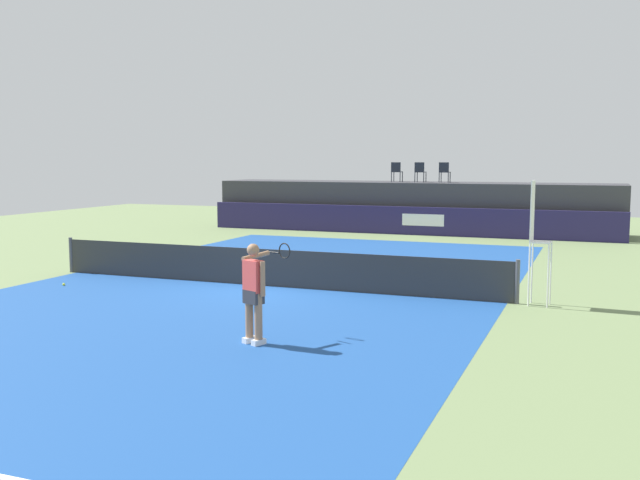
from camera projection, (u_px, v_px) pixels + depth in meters
The scene contains 13 objects.
ground_plane at pixel (311, 269), 20.97m from camera, with size 48.00×48.00×0.00m, color #6B7F51.
court_inner at pixel (267, 286), 18.19m from camera, with size 12.00×22.00×0.00m, color #1C478C.
sponsor_wall at pixel (402, 221), 30.62m from camera, with size 18.00×0.22×1.20m.
spectator_platform at pixel (413, 206), 32.23m from camera, with size 18.00×2.80×2.20m, color #38383D.
spectator_chair_far_left at pixel (397, 171), 32.22m from camera, with size 0.44×0.44×0.89m.
spectator_chair_left at pixel (420, 171), 31.80m from camera, with size 0.45×0.45×0.89m.
spectator_chair_center at pixel (444, 171), 31.40m from camera, with size 0.45×0.45×0.89m.
umpire_chair at pixel (536, 234), 15.65m from camera, with size 0.47×0.47×2.76m.
tennis_net at pixel (267, 268), 18.14m from camera, with size 12.40×0.02×0.95m, color #2D2D2D.
net_post_near at pixel (71, 255), 20.37m from camera, with size 0.10×0.10×1.00m, color #4C4C51.
net_post_far at pixel (517, 282), 15.90m from camera, with size 0.10×0.10×1.00m, color #4C4C51.
tennis_player at pixel (255, 290), 12.41m from camera, with size 0.57×1.25×1.77m.
tennis_ball at pixel (64, 284), 18.21m from camera, with size 0.07×0.07×0.07m, color #D8EA33.
Camera 1 is at (7.79, -16.22, 3.22)m, focal length 39.98 mm.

